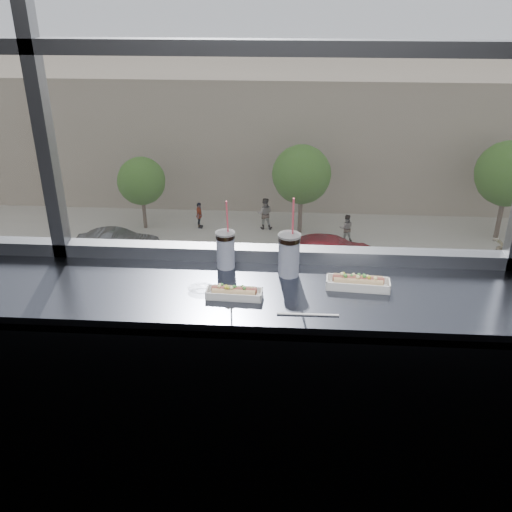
# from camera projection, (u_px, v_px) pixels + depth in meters

# --- Properties ---
(wall_back_lower) EXTENTS (6.00, 0.00, 6.00)m
(wall_back_lower) POSITION_uv_depth(u_px,v_px,m) (279.00, 360.00, 2.80)
(wall_back_lower) COLOR black
(wall_back_lower) RESTS_ON ground
(counter) EXTENTS (6.00, 0.55, 0.06)m
(counter) POSITION_uv_depth(u_px,v_px,m) (279.00, 296.00, 2.32)
(counter) COLOR #494D58
(counter) RESTS_ON ground
(counter_fascia) EXTENTS (6.00, 0.04, 1.04)m
(counter_fascia) POSITION_uv_depth(u_px,v_px,m) (275.00, 438.00, 2.32)
(counter_fascia) COLOR #494D58
(counter_fascia) RESTS_ON ground
(hotdog_tray_left) EXTENTS (0.22, 0.08, 0.05)m
(hotdog_tray_left) POSITION_uv_depth(u_px,v_px,m) (234.00, 292.00, 2.25)
(hotdog_tray_left) COLOR white
(hotdog_tray_left) RESTS_ON counter
(hotdog_tray_right) EXTENTS (0.26, 0.10, 0.06)m
(hotdog_tray_right) POSITION_uv_depth(u_px,v_px,m) (358.00, 282.00, 2.31)
(hotdog_tray_right) COLOR white
(hotdog_tray_right) RESTS_ON counter
(soda_cup_left) EXTENTS (0.09, 0.09, 0.32)m
(soda_cup_left) POSITION_uv_depth(u_px,v_px,m) (226.00, 248.00, 2.45)
(soda_cup_left) COLOR white
(soda_cup_left) RESTS_ON counter
(soda_cup_right) EXTENTS (0.10, 0.10, 0.36)m
(soda_cup_right) POSITION_uv_depth(u_px,v_px,m) (289.00, 253.00, 2.38)
(soda_cup_right) COLOR white
(soda_cup_right) RESTS_ON counter
(loose_straw) EXTENTS (0.23, 0.01, 0.01)m
(loose_straw) POSITION_uv_depth(u_px,v_px,m) (308.00, 314.00, 2.13)
(loose_straw) COLOR white
(loose_straw) RESTS_ON counter
(wrapper) EXTENTS (0.11, 0.08, 0.03)m
(wrapper) POSITION_uv_depth(u_px,v_px,m) (202.00, 288.00, 2.30)
(wrapper) COLOR silver
(wrapper) RESTS_ON counter
(plaza_ground) EXTENTS (120.00, 120.00, 0.00)m
(plaza_ground) POSITION_uv_depth(u_px,v_px,m) (293.00, 157.00, 46.86)
(plaza_ground) COLOR gray
(plaza_ground) RESTS_ON ground
(street_asphalt) EXTENTS (80.00, 10.00, 0.06)m
(street_asphalt) POSITION_uv_depth(u_px,v_px,m) (288.00, 302.00, 25.78)
(street_asphalt) COLOR black
(street_asphalt) RESTS_ON plaza_ground
(far_sidewalk) EXTENTS (80.00, 6.00, 0.04)m
(far_sidewalk) POSITION_uv_depth(u_px,v_px,m) (291.00, 232.00, 32.96)
(far_sidewalk) COLOR gray
(far_sidewalk) RESTS_ON plaza_ground
(far_building) EXTENTS (50.00, 14.00, 8.00)m
(far_building) POSITION_uv_depth(u_px,v_px,m) (294.00, 123.00, 40.17)
(far_building) COLOR gray
(far_building) RESTS_ON plaza_ground
(car_far_b) EXTENTS (2.56, 5.83, 1.92)m
(car_far_b) POSITION_uv_depth(u_px,v_px,m) (332.00, 246.00, 28.80)
(car_far_b) COLOR #AA0813
(car_far_b) RESTS_ON street_asphalt
(car_near_b) EXTENTS (2.59, 6.01, 1.99)m
(car_near_b) POSITION_uv_depth(u_px,v_px,m) (101.00, 326.00, 22.19)
(car_near_b) COLOR black
(car_near_b) RESTS_ON street_asphalt
(car_far_a) EXTENTS (2.94, 5.96, 1.92)m
(car_far_a) POSITION_uv_depth(u_px,v_px,m) (117.00, 240.00, 29.48)
(car_far_a) COLOR #383838
(car_far_a) RESTS_ON street_asphalt
(pedestrian_c) EXTENTS (0.85, 0.64, 1.91)m
(pedestrian_c) POSITION_uv_depth(u_px,v_px,m) (346.00, 226.00, 31.30)
(pedestrian_c) COLOR #66605B
(pedestrian_c) RESTS_ON far_sidewalk
(pedestrian_b) EXTENTS (1.00, 0.75, 2.24)m
(pedestrian_b) POSITION_uv_depth(u_px,v_px,m) (265.00, 210.00, 32.88)
(pedestrian_b) COLOR #66605B
(pedestrian_b) RESTS_ON far_sidewalk
(pedestrian_a) EXTENTS (0.62, 0.83, 1.86)m
(pedestrian_a) POSITION_uv_depth(u_px,v_px,m) (199.00, 213.00, 33.06)
(pedestrian_a) COLOR #66605B
(pedestrian_a) RESTS_ON far_sidewalk
(tree_left) EXTENTS (2.74, 2.74, 4.27)m
(tree_left) POSITION_uv_depth(u_px,v_px,m) (141.00, 181.00, 32.21)
(tree_left) COLOR #47382B
(tree_left) RESTS_ON far_sidewalk
(tree_center) EXTENTS (3.29, 3.29, 5.13)m
(tree_center) POSITION_uv_depth(u_px,v_px,m) (301.00, 175.00, 31.41)
(tree_center) COLOR #47382B
(tree_center) RESTS_ON far_sidewalk
(tree_right) EXTENTS (3.55, 3.55, 5.55)m
(tree_right) POSITION_uv_depth(u_px,v_px,m) (508.00, 174.00, 30.61)
(tree_right) COLOR #47382B
(tree_right) RESTS_ON far_sidewalk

